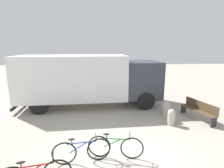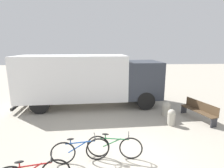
% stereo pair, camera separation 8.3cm
% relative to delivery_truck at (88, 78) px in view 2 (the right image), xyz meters
% --- Properties ---
extents(ground_plane, '(60.00, 60.00, 0.00)m').
position_rel_delivery_truck_xyz_m(ground_plane, '(1.42, -5.67, -1.70)').
color(ground_plane, '#A8A091').
extents(delivery_truck, '(8.42, 2.81, 3.03)m').
position_rel_delivery_truck_xyz_m(delivery_truck, '(0.00, 0.00, 0.00)').
color(delivery_truck, white).
rests_on(delivery_truck, ground).
extents(park_bench, '(0.93, 1.98, 0.89)m').
position_rel_delivery_truck_xyz_m(park_bench, '(5.55, -2.46, -1.21)').
color(park_bench, brown).
rests_on(park_bench, ground).
extents(bicycle_middle, '(1.79, 0.44, 0.84)m').
position_rel_delivery_truck_xyz_m(bicycle_middle, '(0.11, -5.42, -1.31)').
color(bicycle_middle, black).
rests_on(bicycle_middle, ground).
extents(bicycle_far, '(1.78, 0.46, 0.84)m').
position_rel_delivery_truck_xyz_m(bicycle_far, '(1.16, -5.27, -1.31)').
color(bicycle_far, black).
rests_on(bicycle_far, ground).
extents(bollard_near_bench, '(0.36, 0.36, 0.75)m').
position_rel_delivery_truck_xyz_m(bollard_near_bench, '(3.94, -3.01, -1.30)').
color(bollard_near_bench, '#B2AD9E').
rests_on(bollard_near_bench, ground).
extents(bollard_far_bench, '(0.44, 0.44, 0.75)m').
position_rel_delivery_truck_xyz_m(bollard_far_bench, '(4.15, -1.83, -1.31)').
color(bollard_far_bench, '#B2AD9E').
rests_on(bollard_far_bench, ground).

